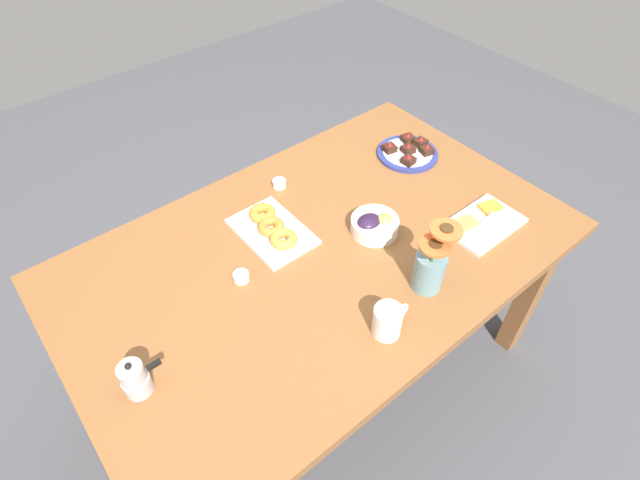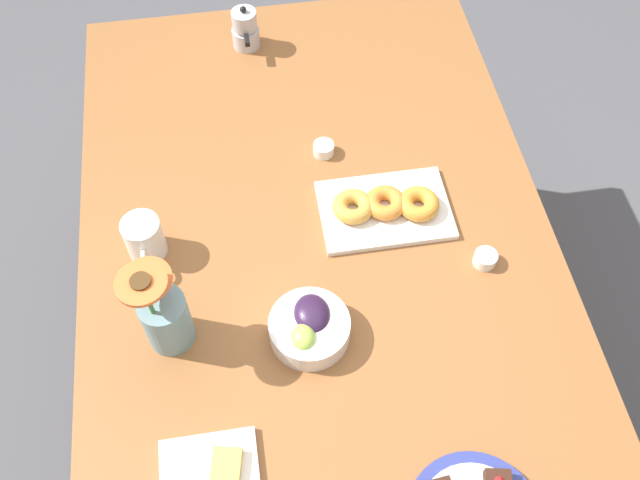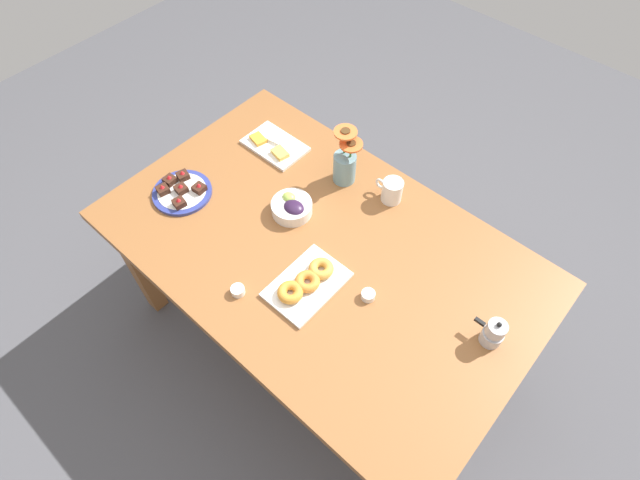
# 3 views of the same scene
# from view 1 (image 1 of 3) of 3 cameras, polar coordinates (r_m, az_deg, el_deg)

# --- Properties ---
(ground_plane) EXTENTS (6.00, 6.00, 0.00)m
(ground_plane) POSITION_cam_1_polar(r_m,az_deg,el_deg) (2.18, 0.00, -14.39)
(ground_plane) COLOR #4C4C51
(dining_table) EXTENTS (1.60, 1.00, 0.74)m
(dining_table) POSITION_cam_1_polar(r_m,az_deg,el_deg) (1.65, 0.00, -3.03)
(dining_table) COLOR brown
(dining_table) RESTS_ON ground_plane
(coffee_mug) EXTENTS (0.11, 0.08, 0.10)m
(coffee_mug) POSITION_cam_1_polar(r_m,az_deg,el_deg) (1.36, 7.75, -9.12)
(coffee_mug) COLOR white
(coffee_mug) RESTS_ON dining_table
(grape_bowl) EXTENTS (0.16, 0.16, 0.07)m
(grape_bowl) POSITION_cam_1_polar(r_m,az_deg,el_deg) (1.63, 6.21, 1.76)
(grape_bowl) COLOR white
(grape_bowl) RESTS_ON dining_table
(cheese_platter) EXTENTS (0.26, 0.17, 0.03)m
(cheese_platter) POSITION_cam_1_polar(r_m,az_deg,el_deg) (1.74, 18.12, 1.91)
(cheese_platter) COLOR white
(cheese_platter) RESTS_ON dining_table
(croissant_platter) EXTENTS (0.19, 0.28, 0.05)m
(croissant_platter) POSITION_cam_1_polar(r_m,az_deg,el_deg) (1.63, -5.49, 1.29)
(croissant_platter) COLOR white
(croissant_platter) RESTS_ON dining_table
(jam_cup_honey) EXTENTS (0.05, 0.05, 0.03)m
(jam_cup_honey) POSITION_cam_1_polar(r_m,az_deg,el_deg) (1.81, -4.68, 6.49)
(jam_cup_honey) COLOR white
(jam_cup_honey) RESTS_ON dining_table
(jam_cup_berry) EXTENTS (0.05, 0.05, 0.03)m
(jam_cup_berry) POSITION_cam_1_polar(r_m,az_deg,el_deg) (1.51, -9.01, -4.14)
(jam_cup_berry) COLOR white
(jam_cup_berry) RESTS_ON dining_table
(dessert_plate) EXTENTS (0.23, 0.23, 0.05)m
(dessert_plate) POSITION_cam_1_polar(r_m,az_deg,el_deg) (1.98, 10.02, 9.83)
(dessert_plate) COLOR navy
(dessert_plate) RESTS_ON dining_table
(flower_vase) EXTENTS (0.12, 0.10, 0.24)m
(flower_vase) POSITION_cam_1_polar(r_m,az_deg,el_deg) (1.46, 12.49, -3.05)
(flower_vase) COLOR #6B939E
(flower_vase) RESTS_ON dining_table
(moka_pot) EXTENTS (0.11, 0.07, 0.12)m
(moka_pot) POSITION_cam_1_polar(r_m,az_deg,el_deg) (1.34, -20.38, -14.68)
(moka_pot) COLOR #B7B7BC
(moka_pot) RESTS_ON dining_table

